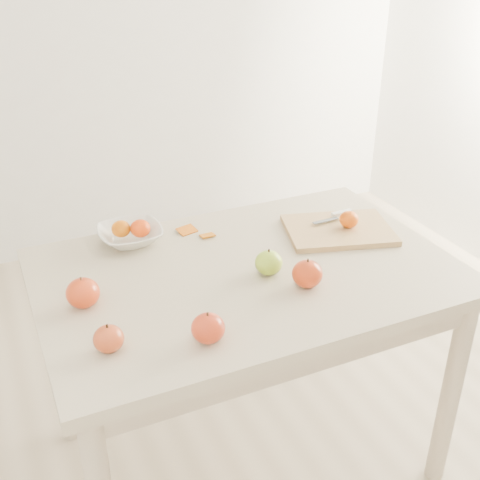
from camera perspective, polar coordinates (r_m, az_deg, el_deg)
name	(u,v)px	position (r m, az deg, el deg)	size (l,w,h in m)	color
ground	(246,453)	(2.23, 0.56, -19.56)	(3.50, 3.50, 0.00)	#C6B293
table	(247,297)	(1.80, 0.66, -5.42)	(1.20, 0.80, 0.75)	#C4B294
cutting_board	(338,230)	(1.98, 9.32, 0.95)	(0.34, 0.25, 0.02)	tan
board_tangerine	(349,219)	(1.97, 10.29, 1.93)	(0.06, 0.06, 0.05)	#E16007
fruit_bowl	(130,235)	(1.92, -10.36, 0.47)	(0.20, 0.20, 0.05)	white
bowl_tangerine_near	(121,229)	(1.91, -11.22, 1.05)	(0.06, 0.06, 0.05)	#CF6007
bowl_tangerine_far	(140,228)	(1.90, -9.43, 1.10)	(0.06, 0.06, 0.06)	#DD3E07
orange_peel_a	(187,231)	(1.96, -5.05, 0.83)	(0.06, 0.04, 0.00)	#C35A0D
orange_peel_b	(208,236)	(1.93, -3.10, 0.38)	(0.04, 0.04, 0.00)	#C7670E
paring_knife	(339,214)	(2.05, 9.39, 2.41)	(0.17, 0.05, 0.01)	white
apple_green	(269,263)	(1.71, 2.73, -2.16)	(0.08, 0.08, 0.07)	#65A11A
apple_red_c	(208,328)	(1.45, -3.05, -8.35)	(0.08, 0.08, 0.07)	maroon
apple_red_d	(109,339)	(1.45, -12.35, -9.14)	(0.07, 0.07, 0.07)	maroon
apple_red_e	(307,274)	(1.66, 6.39, -3.20)	(0.09, 0.09, 0.08)	#931307
apple_red_b	(83,293)	(1.62, -14.68, -4.88)	(0.09, 0.09, 0.08)	#96090A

